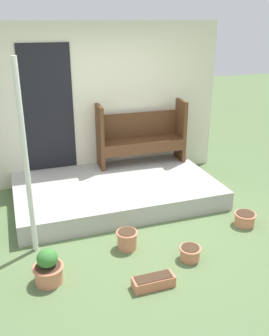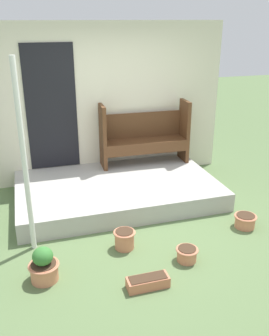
{
  "view_description": "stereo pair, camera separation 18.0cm",
  "coord_description": "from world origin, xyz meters",
  "views": [
    {
      "loc": [
        -1.5,
        -4.15,
        2.63
      ],
      "look_at": [
        0.03,
        0.32,
        0.73
      ],
      "focal_mm": 40.0,
      "sensor_mm": 36.0,
      "label": 1
    },
    {
      "loc": [
        -1.33,
        -4.2,
        2.63
      ],
      "look_at": [
        0.03,
        0.32,
        0.73
      ],
      "focal_mm": 40.0,
      "sensor_mm": 36.0,
      "label": 2
    }
  ],
  "objects": [
    {
      "name": "ground_plane",
      "position": [
        0.0,
        0.0,
        0.0
      ],
      "size": [
        24.0,
        24.0,
        0.0
      ],
      "primitive_type": "plane",
      "color": "#5B7547"
    },
    {
      "name": "porch_slab",
      "position": [
        -0.07,
        0.92,
        0.14
      ],
      "size": [
        3.03,
        1.83,
        0.28
      ],
      "color": "#B2AFA8",
      "rests_on": "ground_plane"
    },
    {
      "name": "house_wall",
      "position": [
        -0.1,
        1.86,
        1.3
      ],
      "size": [
        4.23,
        0.08,
        2.6
      ],
      "color": "beige",
      "rests_on": "ground_plane"
    },
    {
      "name": "support_post",
      "position": [
        -1.38,
        -0.1,
        1.14
      ],
      "size": [
        0.06,
        0.06,
        2.28
      ],
      "color": "white",
      "rests_on": "ground_plane"
    },
    {
      "name": "bench",
      "position": [
        0.59,
        1.6,
        0.79
      ],
      "size": [
        1.51,
        0.45,
        1.06
      ],
      "rotation": [
        0.0,
        0.0,
        -0.03
      ],
      "color": "#54331C",
      "rests_on": "porch_slab"
    },
    {
      "name": "flower_pot_left",
      "position": [
        -1.3,
        -0.76,
        0.17
      ],
      "size": [
        0.33,
        0.33,
        0.4
      ],
      "color": "tan",
      "rests_on": "ground_plane"
    },
    {
      "name": "flower_pot_middle",
      "position": [
        -0.32,
        -0.43,
        0.13
      ],
      "size": [
        0.27,
        0.27,
        0.24
      ],
      "color": "tan",
      "rests_on": "ground_plane"
    },
    {
      "name": "flower_pot_right",
      "position": [
        0.3,
        -0.89,
        0.09
      ],
      "size": [
        0.26,
        0.26,
        0.17
      ],
      "color": "tan",
      "rests_on": "ground_plane"
    },
    {
      "name": "flower_pot_far_right",
      "position": [
        1.37,
        -0.42,
        0.1
      ],
      "size": [
        0.3,
        0.3,
        0.18
      ],
      "color": "tan",
      "rests_on": "ground_plane"
    },
    {
      "name": "planter_box_rect",
      "position": [
        -0.28,
        -1.2,
        0.06
      ],
      "size": [
        0.45,
        0.17,
        0.13
      ],
      "color": "#C67251",
      "rests_on": "ground_plane"
    }
  ]
}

